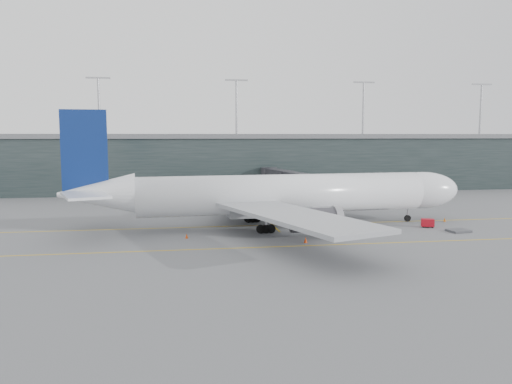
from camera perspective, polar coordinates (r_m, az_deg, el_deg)
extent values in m
plane|color=#55565A|center=(86.12, -1.86, -3.42)|extent=(320.00, 320.00, 0.00)
cube|color=gold|center=(82.21, -1.52, -3.89)|extent=(160.00, 0.25, 0.02)
cube|color=gold|center=(66.69, 0.23, -6.34)|extent=(160.00, 0.25, 0.02)
cube|color=gold|center=(106.36, -0.48, -1.51)|extent=(0.25, 60.00, 0.02)
cube|color=#1D2727|center=(142.80, -4.67, 3.33)|extent=(240.00, 35.00, 14.00)
cube|color=slate|center=(142.58, -4.70, 6.38)|extent=(240.00, 36.00, 1.20)
cylinder|color=#9E9EA3|center=(133.90, -17.50, 9.27)|extent=(0.60, 0.60, 14.00)
cylinder|color=#9E9EA3|center=(133.28, -2.25, 9.58)|extent=(0.60, 0.60, 14.00)
cylinder|color=#9E9EA3|center=(141.60, 12.16, 9.26)|extent=(0.60, 0.60, 14.00)
cylinder|color=#9E9EA3|center=(157.44, 24.29, 8.54)|extent=(0.60, 0.60, 14.00)
cylinder|color=white|center=(81.00, 3.13, -0.21)|extent=(47.06, 9.31, 6.30)
ellipsoid|color=white|center=(90.88, 18.43, 0.20)|extent=(13.61, 7.14, 6.30)
cone|color=white|center=(78.31, -17.74, -0.21)|extent=(11.55, 6.76, 6.05)
cube|color=#919499|center=(81.06, 2.42, -1.94)|extent=(16.55, 6.12, 2.03)
cube|color=black|center=(92.82, 20.50, 0.88)|extent=(2.43, 3.19, 0.81)
cube|color=#919499|center=(65.31, 4.26, -2.73)|extent=(18.55, 30.83, 0.56)
cylinder|color=#3B3A3F|center=(72.87, 6.70, -3.17)|extent=(7.33, 4.01, 3.56)
cube|color=#919499|center=(95.64, -1.17, 0.22)|extent=(15.21, 30.74, 0.56)
cylinder|color=#3B3A3F|center=(91.11, 2.72, -1.20)|extent=(7.33, 4.01, 3.56)
cube|color=navy|center=(78.02, -19.02, 4.44)|extent=(6.62, 0.93, 12.20)
cube|color=white|center=(72.84, -18.95, -0.34)|extent=(8.23, 10.46, 0.36)
cube|color=white|center=(83.89, -18.10, 0.55)|extent=(7.27, 10.06, 0.36)
cylinder|color=black|center=(90.24, 16.93, -2.88)|extent=(1.14, 0.48, 1.12)
cylinder|color=#9E9EA3|center=(90.12, 16.95, -2.41)|extent=(0.30, 0.30, 2.64)
cylinder|color=black|center=(76.03, 1.13, -4.24)|extent=(1.35, 0.59, 1.32)
cylinder|color=black|center=(85.40, -0.41, -3.05)|extent=(1.35, 0.59, 1.32)
cube|color=#2A2A2F|center=(90.52, 11.47, 0.27)|extent=(4.07, 4.39, 2.91)
cube|color=#2A2A2F|center=(97.85, 8.73, 0.78)|extent=(5.51, 13.77, 2.60)
cube|color=#2A2A2F|center=(109.70, 5.18, 1.44)|extent=(5.76, 13.83, 2.71)
cube|color=#2A2A2F|center=(121.91, 2.34, 1.96)|extent=(6.01, 13.89, 2.81)
cylinder|color=#9E9EA3|center=(98.84, 8.49, -1.04)|extent=(0.52, 0.52, 3.96)
cube|color=#3B3A3F|center=(99.06, 8.47, -1.97)|extent=(2.37, 1.98, 0.73)
cylinder|color=#2A2A2F|center=(128.93, 5.29, 2.19)|extent=(4.16, 4.16, 3.12)
cylinder|color=#2A2A2F|center=(129.22, 5.27, 0.72)|extent=(1.87, 1.87, 3.75)
cube|color=#B00C1A|center=(85.47, 19.03, -3.33)|extent=(2.33, 1.94, 1.18)
cylinder|color=black|center=(85.05, 18.55, -3.76)|extent=(0.39, 0.26, 0.36)
cylinder|color=black|center=(85.19, 19.53, -3.78)|extent=(0.39, 0.26, 0.36)
cylinder|color=black|center=(85.94, 18.50, -3.65)|extent=(0.39, 0.26, 0.36)
cylinder|color=black|center=(86.08, 19.47, -3.67)|extent=(0.39, 0.26, 0.36)
cube|color=#3E3F44|center=(83.31, 22.14, -4.11)|extent=(3.48, 2.97, 0.31)
cube|color=#3B3A3F|center=(96.21, -5.16, -2.29)|extent=(2.50, 2.14, 0.22)
cube|color=#B3B8BF|center=(96.06, -5.17, -1.70)|extent=(2.04, 1.95, 1.67)
cube|color=navy|center=(95.94, -5.17, -1.19)|extent=(2.10, 2.01, 0.09)
cube|color=#3B3A3F|center=(97.27, -4.16, -2.20)|extent=(2.07, 1.67, 0.20)
cube|color=#B4B8C1|center=(97.13, -4.16, -1.66)|extent=(1.66, 1.56, 1.53)
cube|color=navy|center=(97.02, -4.17, -1.19)|extent=(1.71, 1.61, 0.08)
cube|color=#3B3A3F|center=(95.44, -2.96, -2.36)|extent=(2.02, 1.66, 0.19)
cube|color=#B6BAC3|center=(95.32, -2.96, -1.85)|extent=(1.63, 1.54, 1.44)
cube|color=navy|center=(95.21, -2.96, -1.40)|extent=(1.68, 1.59, 0.08)
cone|color=#CB5E0B|center=(92.16, 20.75, -2.96)|extent=(0.45, 0.45, 0.71)
cone|color=red|center=(69.76, 5.69, -5.47)|extent=(0.50, 0.50, 0.80)
cone|color=#D06F0B|center=(96.75, 3.49, -2.10)|extent=(0.48, 0.48, 0.77)
cone|color=#D1410B|center=(73.03, -7.93, -5.00)|extent=(0.44, 0.44, 0.70)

